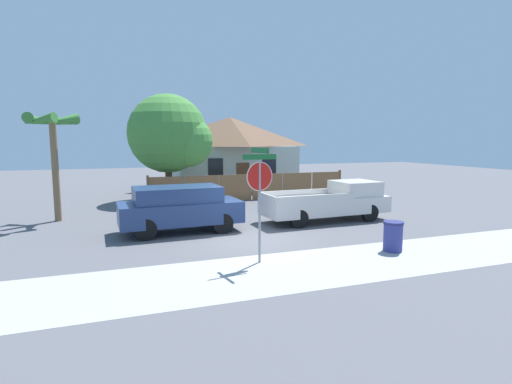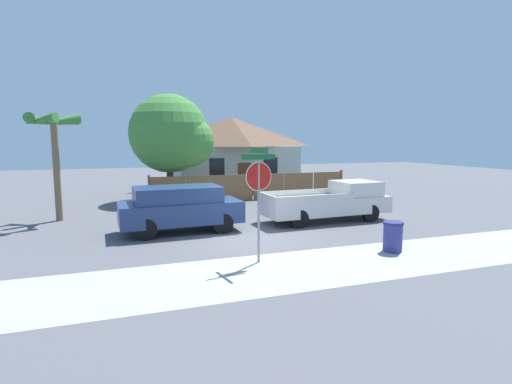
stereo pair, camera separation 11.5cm
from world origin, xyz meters
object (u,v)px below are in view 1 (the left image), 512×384
object	(u,v)px
house	(230,151)
stop_sign	(260,184)
trash_bin	(393,236)
red_suv	(180,207)
oak_tree	(172,135)
palm_tree	(53,130)
orange_pickup	(331,202)

from	to	relation	value
house	stop_sign	world-z (taller)	house
house	trash_bin	bearing A→B (deg)	-89.78
red_suv	oak_tree	bearing A→B (deg)	81.43
oak_tree	palm_tree	bearing A→B (deg)	-141.85
red_suv	orange_pickup	size ratio (longest dim) A/B	0.82
house	palm_tree	world-z (taller)	house
palm_tree	red_suv	distance (m)	6.79
house	oak_tree	size ratio (longest dim) A/B	1.46
palm_tree	stop_sign	xyz separation A→B (m)	(6.18, -8.56, -1.67)
oak_tree	palm_tree	xyz separation A→B (m)	(-5.60, -4.40, 0.16)
palm_tree	stop_sign	bearing A→B (deg)	-54.17
oak_tree	orange_pickup	world-z (taller)	oak_tree
red_suv	trash_bin	xyz separation A→B (m)	(5.89, -4.95, -0.48)
house	orange_pickup	bearing A→B (deg)	-86.87
red_suv	stop_sign	size ratio (longest dim) A/B	1.40
house	palm_tree	xyz separation A→B (m)	(-10.48, -9.27, 1.25)
house	red_suv	distance (m)	14.55
house	red_suv	size ratio (longest dim) A/B	1.95
trash_bin	stop_sign	bearing A→B (deg)	175.62
house	orange_pickup	world-z (taller)	house
palm_tree	trash_bin	size ratio (longest dim) A/B	4.84
house	stop_sign	xyz separation A→B (m)	(-4.30, -17.84, -0.42)
stop_sign	trash_bin	bearing A→B (deg)	-13.79
palm_tree	orange_pickup	size ratio (longest dim) A/B	0.82
red_suv	orange_pickup	xyz separation A→B (m)	(6.55, 0.01, -0.14)
stop_sign	orange_pickup	bearing A→B (deg)	33.22
house	trash_bin	distance (m)	18.30
oak_tree	house	bearing A→B (deg)	44.95
palm_tree	red_suv	world-z (taller)	palm_tree
orange_pickup	stop_sign	world-z (taller)	stop_sign
orange_pickup	red_suv	bearing A→B (deg)	177.97
orange_pickup	stop_sign	xyz separation A→B (m)	(-5.02, -4.62, 1.43)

